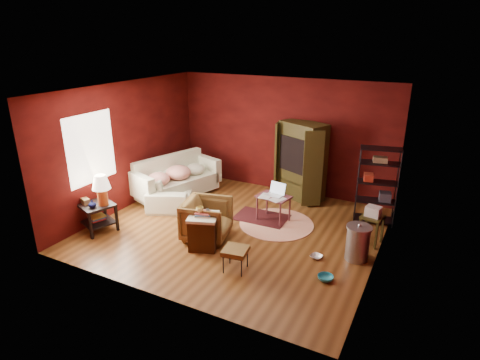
# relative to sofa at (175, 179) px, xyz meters

# --- Properties ---
(room) EXTENTS (5.54, 5.04, 2.84)m
(room) POSITION_rel_sofa_xyz_m (2.08, -0.89, 0.95)
(room) COLOR brown
(room) RESTS_ON ground
(sofa) EXTENTS (1.60, 2.40, 0.91)m
(sofa) POSITION_rel_sofa_xyz_m (0.00, 0.00, 0.00)
(sofa) COLOR beige
(sofa) RESTS_ON ground
(armchair) EXTENTS (0.95, 0.99, 0.86)m
(armchair) POSITION_rel_sofa_xyz_m (1.80, -1.45, -0.02)
(armchair) COLOR black
(armchair) RESTS_ON ground
(pet_bowl_steel) EXTENTS (0.22, 0.10, 0.21)m
(pet_bowl_steel) POSITION_rel_sofa_xyz_m (3.92, -1.21, -0.35)
(pet_bowl_steel) COLOR silver
(pet_bowl_steel) RESTS_ON ground
(pet_bowl_turquoise) EXTENTS (0.27, 0.15, 0.26)m
(pet_bowl_turquoise) POSITION_rel_sofa_xyz_m (4.25, -1.80, -0.33)
(pet_bowl_turquoise) COLOR teal
(pet_bowl_turquoise) RESTS_ON ground
(vase) EXTENTS (0.19, 0.19, 0.15)m
(vase) POSITION_rel_sofa_xyz_m (-0.26, -2.33, 0.19)
(vase) COLOR #0C1240
(vase) RESTS_ON side_table
(mug) EXTENTS (0.16, 0.14, 0.13)m
(mug) POSITION_rel_sofa_xyz_m (1.90, -1.83, 0.33)
(mug) COLOR #D5C668
(mug) RESTS_ON hamper
(side_table) EXTENTS (0.77, 0.77, 1.19)m
(side_table) POSITION_rel_sofa_xyz_m (-0.25, -2.15, 0.26)
(side_table) COLOR black
(side_table) RESTS_ON ground
(sofa_cushions) EXTENTS (1.45, 2.29, 0.89)m
(sofa_cushions) POSITION_rel_sofa_xyz_m (0.01, 0.01, -0.02)
(sofa_cushions) COLOR beige
(sofa_cushions) RESTS_ON sofa
(hamper) EXTENTS (0.68, 0.68, 0.74)m
(hamper) POSITION_rel_sofa_xyz_m (1.93, -1.79, -0.12)
(hamper) COLOR #42230F
(hamper) RESTS_ON ground
(footstool) EXTENTS (0.45, 0.45, 0.41)m
(footstool) POSITION_rel_sofa_xyz_m (2.82, -2.20, -0.10)
(footstool) COLOR black
(footstool) RESTS_ON ground
(rug_round) EXTENTS (1.91, 1.91, 0.01)m
(rug_round) POSITION_rel_sofa_xyz_m (2.77, -0.29, -0.45)
(rug_round) COLOR #F1E3C9
(rug_round) RESTS_ON ground
(rug_oriental) EXTENTS (1.15, 0.78, 0.01)m
(rug_oriental) POSITION_rel_sofa_xyz_m (2.37, -0.16, -0.44)
(rug_oriental) COLOR #501519
(rug_oriental) RESTS_ON ground
(laptop_desk) EXTENTS (0.73, 0.61, 0.82)m
(laptop_desk) POSITION_rel_sofa_xyz_m (2.65, -0.16, 0.05)
(laptop_desk) COLOR brown
(laptop_desk) RESTS_ON ground
(tv_armoire) EXTENTS (1.32, 1.11, 1.84)m
(tv_armoire) POSITION_rel_sofa_xyz_m (2.71, 1.31, 0.50)
(tv_armoire) COLOR #342C0F
(tv_armoire) RESTS_ON ground
(wire_shelving) EXTENTS (0.85, 0.50, 1.64)m
(wire_shelving) POSITION_rel_sofa_xyz_m (4.56, 0.72, 0.44)
(wire_shelving) COLOR black
(wire_shelving) RESTS_ON ground
(small_stand) EXTENTS (0.44, 0.44, 0.75)m
(small_stand) POSITION_rel_sofa_xyz_m (4.66, -0.21, 0.11)
(small_stand) COLOR #342C0F
(small_stand) RESTS_ON ground
(trash_can) EXTENTS (0.53, 0.53, 0.69)m
(trash_can) POSITION_rel_sofa_xyz_m (4.55, -0.92, -0.13)
(trash_can) COLOR #A2A3AA
(trash_can) RESTS_ON ground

